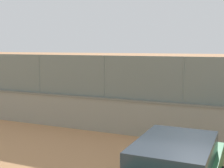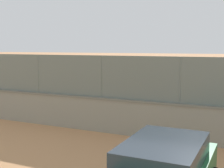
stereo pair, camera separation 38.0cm
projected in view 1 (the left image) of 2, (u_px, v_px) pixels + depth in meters
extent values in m
plane|color=tan|center=(145.00, 91.00, 24.66)|extent=(260.00, 260.00, 0.00)
cube|color=gray|center=(104.00, 115.00, 13.03)|extent=(33.03, 1.49, 1.36)
cube|color=slate|center=(104.00, 98.00, 12.94)|extent=(33.03, 1.55, 0.08)
cube|color=slate|center=(104.00, 77.00, 12.83)|extent=(32.36, 1.15, 1.73)
cylinder|color=slate|center=(183.00, 80.00, 11.53)|extent=(0.07, 0.07, 1.73)
cylinder|color=slate|center=(104.00, 77.00, 12.83)|extent=(0.07, 0.07, 1.73)
cylinder|color=slate|center=(39.00, 74.00, 14.14)|extent=(0.07, 0.07, 1.73)
cylinder|color=navy|center=(92.00, 102.00, 17.74)|extent=(0.19, 0.19, 0.75)
cylinder|color=navy|center=(96.00, 102.00, 17.74)|extent=(0.19, 0.19, 0.75)
cylinder|color=#D14C42|center=(94.00, 91.00, 17.66)|extent=(0.44, 0.44, 0.56)
cylinder|color=brown|center=(89.00, 89.00, 17.60)|extent=(0.28, 0.53, 0.16)
cylinder|color=brown|center=(99.00, 90.00, 17.35)|extent=(0.28, 0.53, 0.16)
sphere|color=brown|center=(94.00, 84.00, 17.62)|extent=(0.21, 0.21, 0.21)
cylinder|color=red|center=(94.00, 82.00, 17.61)|extent=(0.29, 0.29, 0.05)
cylinder|color=black|center=(99.00, 90.00, 17.17)|extent=(0.14, 0.29, 0.04)
ellipsoid|color=#333338|center=(99.00, 91.00, 16.95)|extent=(0.14, 0.29, 0.24)
cylinder|color=black|center=(139.00, 89.00, 23.04)|extent=(0.21, 0.21, 0.84)
cylinder|color=black|center=(138.00, 88.00, 23.21)|extent=(0.21, 0.21, 0.84)
cylinder|color=#3372B2|center=(138.00, 79.00, 23.04)|extent=(0.48, 0.48, 0.62)
cylinder|color=#D8AD84|center=(141.00, 77.00, 22.78)|extent=(0.44, 0.52, 0.17)
cylinder|color=#D8AD84|center=(139.00, 77.00, 23.44)|extent=(0.44, 0.52, 0.17)
sphere|color=#D8AD84|center=(138.00, 73.00, 22.99)|extent=(0.24, 0.24, 0.24)
cylinder|color=white|center=(138.00, 72.00, 22.97)|extent=(0.35, 0.35, 0.05)
cylinder|color=black|center=(141.00, 76.00, 23.53)|extent=(0.21, 0.26, 0.04)
ellipsoid|color=#333338|center=(144.00, 76.00, 23.64)|extent=(0.21, 0.26, 0.24)
sphere|color=yellow|center=(60.00, 112.00, 16.62)|extent=(0.11, 0.11, 0.11)
cube|color=#28333D|center=(175.00, 152.00, 6.77)|extent=(1.65, 2.43, 0.48)
cylinder|color=black|center=(151.00, 168.00, 8.37)|extent=(0.22, 0.63, 0.62)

